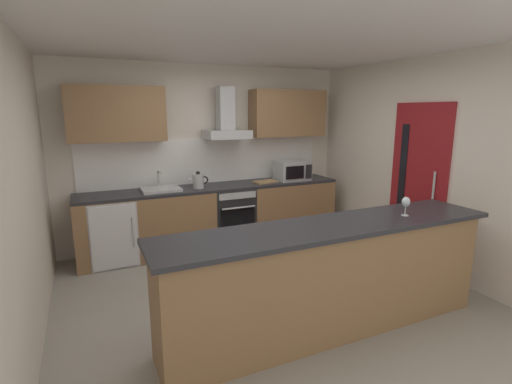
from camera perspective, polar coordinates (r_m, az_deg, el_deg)
The scene contains 18 objects.
ground at distance 4.25m, azimuth 1.69°, elevation -15.33°, with size 5.25×4.99×0.02m, color gray.
ceiling at distance 3.83m, azimuth 1.95°, elevation 22.08°, with size 5.25×4.99×0.02m, color white.
wall_back at distance 5.72m, azimuth -7.45°, elevation 5.53°, with size 5.25×0.12×2.60m, color silver.
wall_left at distance 3.47m, azimuth -32.53°, elevation -0.58°, with size 0.12×4.99×2.60m, color silver.
wall_right at distance 5.17m, azimuth 24.10°, elevation 3.88°, with size 0.12×4.99×2.60m, color silver.
backsplash_tile at distance 5.66m, azimuth -7.21°, elevation 4.75°, with size 3.62×0.02×0.66m, color white.
counter_back at distance 5.53m, azimuth -6.02°, elevation -3.66°, with size 3.74×0.60×0.90m.
counter_island at distance 3.49m, azimuth 11.10°, elevation -12.60°, with size 3.15×0.64×1.00m.
upper_cabinets at distance 5.46m, azimuth -6.89°, elevation 11.65°, with size 3.69×0.32×0.70m.
side_door at distance 5.17m, azimuth 23.16°, elevation 0.88°, with size 0.08×0.85×2.05m.
oven at distance 5.57m, azimuth -3.84°, elevation -3.38°, with size 0.60×0.62×0.80m.
refrigerator at distance 5.25m, azimuth -20.82°, elevation -5.55°, with size 0.58×0.60×0.85m.
microwave at distance 5.85m, azimuth 5.50°, elevation 3.25°, with size 0.50×0.38×0.30m.
sink at distance 5.21m, azimuth -14.20°, elevation 0.48°, with size 0.50×0.40×0.26m.
kettle at distance 5.27m, azimuth -8.70°, elevation 1.69°, with size 0.29×0.15×0.24m.
range_hood at distance 5.49m, azimuth -4.53°, elevation 10.42°, with size 0.62×0.45×0.72m.
wine_glass at distance 3.75m, azimuth 21.67°, elevation -1.50°, with size 0.08×0.08×0.18m.
chopping_board at distance 5.66m, azimuth 1.41°, elevation 1.58°, with size 0.34×0.22×0.02m, color tan.
Camera 1 is at (-1.68, -3.37, 1.95)m, focal length 26.51 mm.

